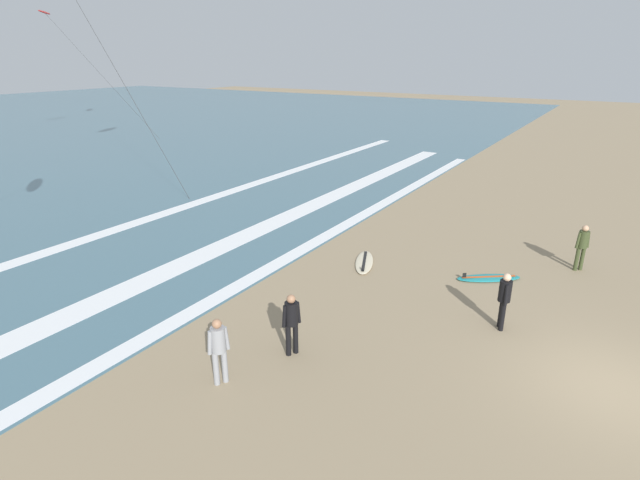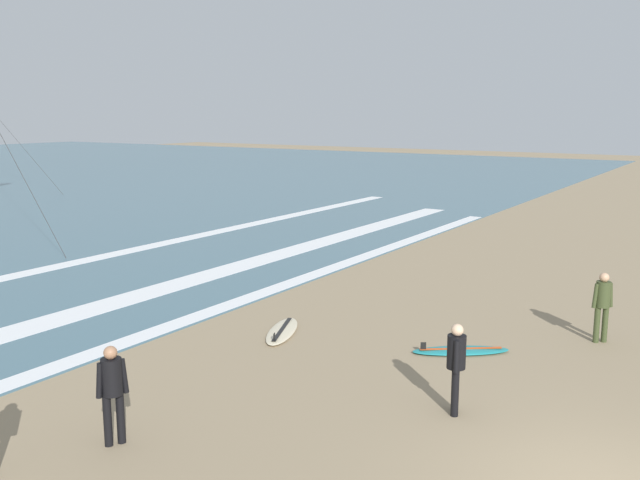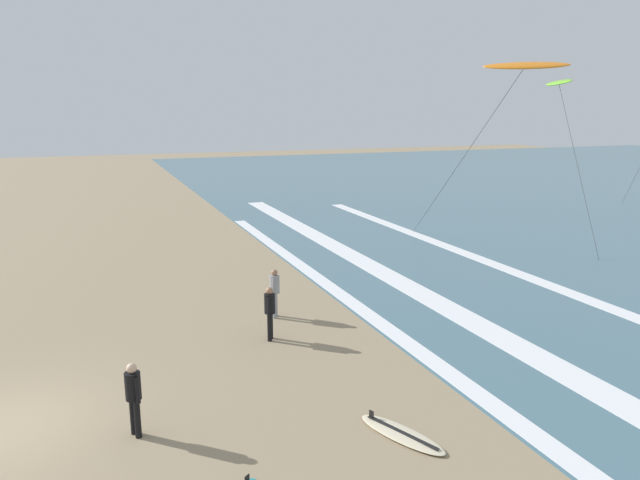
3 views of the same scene
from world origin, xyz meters
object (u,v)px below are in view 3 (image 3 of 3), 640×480
at_px(surfboard_near_water, 402,434).
at_px(surfer_left_far, 270,308).
at_px(surfer_foreground_main, 133,393).
at_px(kite_lime_low_near, 559,83).
at_px(surfer_left_near, 275,289).
at_px(kite_orange_high_right, 525,67).

bearing_deg(surfboard_near_water, surfer_left_far, -170.10).
distance_m(surfer_left_far, surfboard_near_water, 6.09).
height_order(surfer_foreground_main, kite_lime_low_near, kite_lime_low_near).
height_order(surfboard_near_water, kite_lime_low_near, kite_lime_low_near).
bearing_deg(surfer_foreground_main, surfer_left_near, 140.13).
bearing_deg(kite_orange_high_right, surfboard_near_water, -48.08).
distance_m(surfer_foreground_main, surfer_left_far, 5.62).
relative_size(kite_lime_low_near, kite_orange_high_right, 0.83).
bearing_deg(surfer_left_far, kite_orange_high_right, 106.25).
distance_m(surfer_foreground_main, surfer_left_near, 7.39).
distance_m(surfboard_near_water, kite_lime_low_near, 24.80).
distance_m(surfboard_near_water, kite_orange_high_right, 16.03).
relative_size(surfboard_near_water, kite_orange_high_right, 0.22).
distance_m(surfer_left_near, kite_lime_low_near, 20.89).
bearing_deg(kite_orange_high_right, kite_lime_low_near, 129.28).
relative_size(surfer_left_near, kite_orange_high_right, 0.16).
bearing_deg(kite_lime_low_near, surfer_left_near, -67.07).
xyz_separation_m(surfer_left_far, surfboard_near_water, (5.93, 1.03, -0.91)).
relative_size(surfer_foreground_main, surfer_left_far, 1.00).
bearing_deg(surfer_left_near, kite_lime_low_near, 112.93).
bearing_deg(kite_orange_high_right, surfer_left_far, -73.75).
distance_m(surfer_foreground_main, surfboard_near_water, 5.54).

